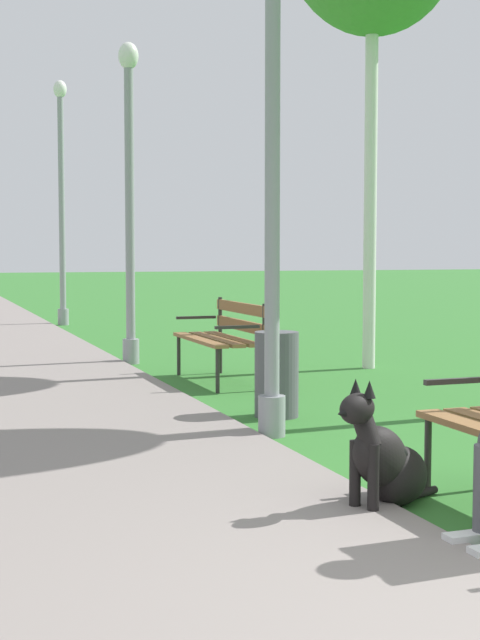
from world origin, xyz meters
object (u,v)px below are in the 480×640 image
Objects in this scene: lamp_post_far at (62,200)px; lamp_post_mid at (130,199)px; dog_black at (386,460)px; litter_bin at (277,374)px; park_bench_mid at (224,333)px; lamp_post_near at (272,128)px.

lamp_post_mid is at bearing -91.07° from lamp_post_far.
dog_black is 13.01m from lamp_post_far.
lamp_post_mid reaches higher than litter_bin.
lamp_post_far is (-0.45, 8.10, 1.80)m from park_bench_mid.
lamp_post_far is at bearing 91.25° from litter_bin.
lamp_post_near is 6.17× the size of litter_bin.
litter_bin is (0.34, -3.92, -1.63)m from lamp_post_mid.
litter_bin is at bearing -88.75° from lamp_post_far.
park_bench_mid reaches higher than litter_bin.
lamp_post_mid is at bearing 94.91° from litter_bin.
lamp_post_mid is 6.23m from lamp_post_far.
lamp_post_near is at bearing -114.15° from litter_bin.
litter_bin is (0.46, 2.71, 0.09)m from dog_black.
dog_black is 0.18× the size of lamp_post_far.
park_bench_mid is 8.31m from lamp_post_far.
park_bench_mid is 4.81m from dog_black.
lamp_post_mid is (-0.01, 4.66, -0.25)m from lamp_post_near.
litter_bin is at bearing -96.42° from park_bench_mid.
lamp_post_near is 1.13× the size of lamp_post_mid.
litter_bin is (0.33, 0.73, -1.88)m from lamp_post_near.
lamp_post_near is (-0.56, -2.78, 1.72)m from park_bench_mid.
park_bench_mid reaches higher than dog_black.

